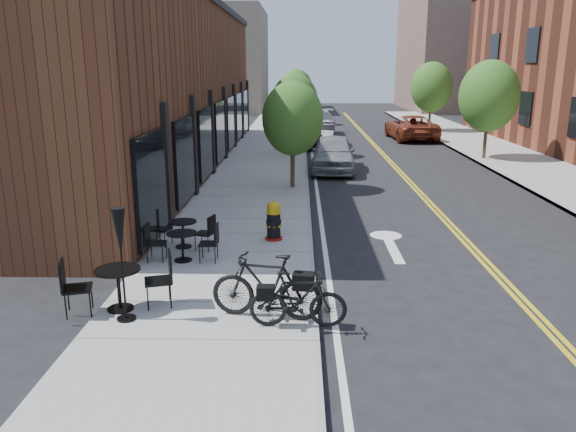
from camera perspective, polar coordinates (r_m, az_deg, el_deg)
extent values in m
plane|color=black|center=(12.09, 2.76, -6.46)|extent=(120.00, 120.00, 0.00)
cube|color=#9E9B93|center=(21.76, -3.20, 3.39)|extent=(4.00, 70.00, 0.12)
cube|color=#9E9B93|center=(24.03, 26.70, 2.92)|extent=(4.00, 70.00, 0.12)
cube|color=#4B2618|center=(26.01, -12.81, 12.58)|extent=(5.00, 28.00, 7.00)
cube|color=#726656|center=(59.75, -6.39, 15.42)|extent=(8.00, 14.00, 10.00)
cube|color=brown|center=(63.41, 16.79, 15.78)|extent=(10.00, 16.00, 12.00)
cylinder|color=#382B1E|center=(20.55, 0.47, 5.19)|extent=(0.16, 0.16, 1.61)
ellipsoid|color=#2A591C|center=(20.33, 0.48, 9.87)|extent=(2.20, 2.20, 2.64)
cylinder|color=#382B1E|center=(28.46, 0.68, 7.99)|extent=(0.16, 0.16, 1.68)
ellipsoid|color=#2A591C|center=(28.30, 0.69, 11.52)|extent=(2.30, 2.30, 2.76)
cylinder|color=#382B1E|center=(36.42, 0.80, 9.43)|extent=(0.16, 0.16, 1.57)
ellipsoid|color=#2A591C|center=(36.30, 0.81, 11.99)|extent=(2.10, 2.10, 2.52)
cylinder|color=#382B1E|center=(44.39, 0.88, 10.51)|extent=(0.16, 0.16, 1.71)
ellipsoid|color=#2A591C|center=(44.28, 0.89, 12.86)|extent=(2.40, 2.40, 2.88)
cylinder|color=#382B1E|center=(28.88, 19.40, 7.39)|extent=(0.16, 0.16, 1.82)
ellipsoid|color=#2A591C|center=(28.71, 19.75, 11.40)|extent=(2.80, 2.80, 3.36)
cylinder|color=#382B1E|center=(40.40, 14.19, 9.70)|extent=(0.16, 0.16, 1.82)
ellipsoid|color=#2A591C|center=(40.28, 14.38, 12.57)|extent=(2.80, 2.80, 3.36)
cylinder|color=maroon|center=(14.40, -1.45, -2.25)|extent=(0.50, 0.50, 0.07)
cylinder|color=black|center=(14.30, -1.46, -0.97)|extent=(0.39, 0.39, 0.67)
cylinder|color=gold|center=(14.21, -1.47, 0.37)|extent=(0.44, 0.44, 0.04)
cylinder|color=gold|center=(14.19, -1.47, 0.72)|extent=(0.38, 0.38, 0.16)
ellipsoid|color=gold|center=(14.17, -1.48, 1.07)|extent=(0.36, 0.36, 0.19)
cylinder|color=gold|center=(14.14, -1.48, 1.47)|extent=(0.06, 0.06, 0.07)
imported|color=black|center=(9.84, -2.20, -7.12)|extent=(2.04, 0.89, 1.19)
imported|color=black|center=(9.53, 1.03, -8.49)|extent=(1.66, 0.49, 1.00)
cylinder|color=black|center=(10.82, -16.64, -8.98)|extent=(0.58, 0.58, 0.03)
cylinder|color=black|center=(10.68, -16.79, -7.17)|extent=(0.08, 0.08, 0.75)
cylinder|color=black|center=(10.55, -16.95, -5.25)|extent=(1.01, 1.01, 0.03)
cylinder|color=black|center=(14.03, -10.55, -3.06)|extent=(0.50, 0.50, 0.03)
cylinder|color=black|center=(13.94, -10.61, -1.85)|extent=(0.07, 0.07, 0.63)
cylinder|color=black|center=(13.85, -10.68, -0.58)|extent=(0.86, 0.86, 0.03)
cylinder|color=black|center=(13.06, -10.61, -4.42)|extent=(0.41, 0.41, 0.03)
cylinder|color=black|center=(12.96, -10.67, -3.11)|extent=(0.06, 0.06, 0.64)
cylinder|color=black|center=(12.87, -10.74, -1.73)|extent=(0.70, 0.70, 0.03)
cylinder|color=black|center=(10.39, -16.09, -9.95)|extent=(0.33, 0.33, 0.04)
cylinder|color=black|center=(10.03, -16.49, -4.86)|extent=(0.04, 0.04, 1.95)
cone|color=black|center=(9.85, -16.74, -1.64)|extent=(0.24, 0.24, 0.86)
imported|color=gray|center=(24.51, 4.61, 6.38)|extent=(2.11, 4.67, 1.56)
imported|color=black|center=(32.12, 3.27, 8.37)|extent=(1.85, 4.62, 1.49)
imported|color=#B9B9BE|center=(37.03, 3.01, 9.36)|extent=(2.73, 5.81, 1.64)
imported|color=maroon|center=(36.11, 12.38, 8.79)|extent=(2.79, 5.53, 1.50)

